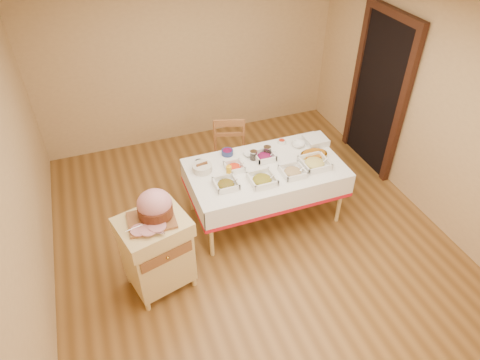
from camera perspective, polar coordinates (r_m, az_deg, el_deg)
name	(u,v)px	position (r m, az deg, el deg)	size (l,w,h in m)	color
room_shell	(252,147)	(4.40, 1.64, 4.39)	(5.00, 5.00, 5.00)	brown
doorway	(379,92)	(6.18, 18.05, 11.12)	(0.09, 1.10, 2.20)	black
dining_table	(265,178)	(5.13, 3.37, 0.29)	(1.82, 1.02, 0.76)	#DDC079
butcher_cart	(157,250)	(4.45, -11.03, -9.12)	(0.77, 0.69, 0.92)	#DDC079
dining_chair	(230,157)	(5.63, -1.34, 3.09)	(0.54, 0.53, 0.98)	brown
ham_on_board	(154,207)	(4.12, -11.37, -3.58)	(0.47, 0.45, 0.31)	brown
serving_dish_a	(226,184)	(4.72, -1.88, -0.53)	(0.26, 0.25, 0.11)	white
serving_dish_b	(262,179)	(4.78, 2.98, 0.08)	(0.29, 0.29, 0.12)	white
serving_dish_c	(293,172)	(4.93, 7.05, 1.12)	(0.27, 0.27, 0.11)	white
serving_dish_d	(315,163)	(5.10, 9.92, 2.25)	(0.31, 0.31, 0.12)	white
serving_dish_e	(234,167)	(4.97, -0.75, 1.76)	(0.22, 0.21, 0.10)	white
serving_dish_f	(264,156)	(5.15, 3.27, 3.19)	(0.25, 0.23, 0.11)	white
small_bowl_left	(199,162)	(5.07, -5.49, 2.34)	(0.11, 0.11, 0.05)	white
small_bowl_mid	(227,152)	(5.21, -1.70, 3.75)	(0.14, 0.14, 0.06)	navy
small_bowl_right	(282,142)	(5.44, 5.58, 5.12)	(0.10, 0.10, 0.05)	white
bowl_white_imported	(249,154)	(5.21, 1.20, 3.50)	(0.14, 0.14, 0.03)	white
bowl_small_imported	(298,144)	(5.42, 7.76, 4.74)	(0.17, 0.17, 0.05)	white
preserve_jar_left	(253,156)	(5.12, 1.81, 3.27)	(0.09, 0.09, 0.11)	silver
preserve_jar_right	(267,151)	(5.20, 3.64, 3.85)	(0.09, 0.09, 0.12)	silver
mustard_bottle	(229,171)	(4.81, -1.50, 1.17)	(0.06, 0.06, 0.19)	gold
bread_basket	(202,168)	(4.96, -5.06, 1.64)	(0.23, 0.23, 0.10)	silver
plate_stack	(316,140)	(5.51, 10.05, 5.25)	(0.27, 0.27, 0.08)	white
brass_platter	(314,155)	(5.27, 9.80, 3.35)	(0.34, 0.25, 0.05)	gold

